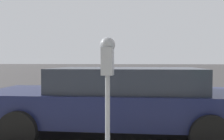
{
  "coord_description": "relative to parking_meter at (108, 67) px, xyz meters",
  "views": [
    {
      "loc": [
        -5.81,
        0.41,
        1.43
      ],
      "look_at": [
        -2.55,
        0.8,
        1.32
      ],
      "focal_mm": 42.0,
      "sensor_mm": 36.0,
      "label": 1
    }
  ],
  "objects": [
    {
      "name": "parking_meter",
      "position": [
        0.0,
        0.0,
        0.0
      ],
      "size": [
        0.21,
        0.19,
        1.55
      ],
      "color": "gray",
      "rests_on": "sidewalk"
    },
    {
      "name": "car_navy",
      "position": [
        1.69,
        0.02,
        -0.65
      ],
      "size": [
        2.1,
        4.82,
        1.3
      ],
      "rotation": [
        0.0,
        0.0,
        0.02
      ],
      "color": "#14193D",
      "rests_on": "ground_plane"
    },
    {
      "name": "ground_plane",
      "position": [
        2.63,
        -0.85,
        -1.36
      ],
      "size": [
        220.0,
        220.0,
        0.0
      ],
      "primitive_type": "plane",
      "color": "#3D3A3A"
    }
  ]
}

